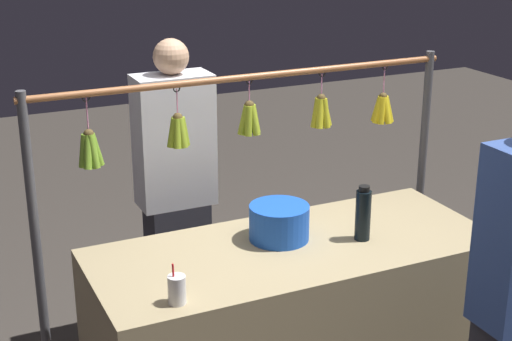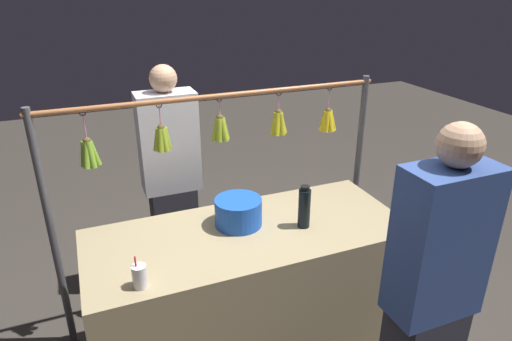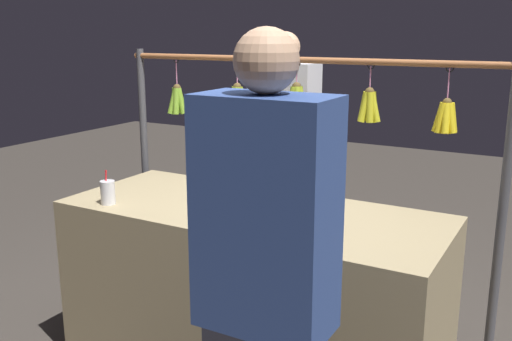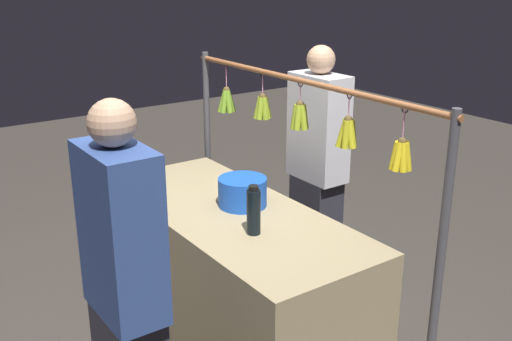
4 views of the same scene
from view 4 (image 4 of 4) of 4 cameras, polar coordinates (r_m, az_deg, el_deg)
ground_plane at (r=3.75m, az=-2.17°, el=-15.83°), size 12.00×12.00×0.00m
market_counter at (r=3.52m, az=-2.26°, el=-10.17°), size 1.83×0.76×0.85m
display_rack at (r=3.51m, az=4.06°, el=1.95°), size 2.15×0.12×1.56m
water_bottle at (r=3.01m, az=-0.23°, el=-3.85°), size 0.07×0.07×0.26m
blue_bucket at (r=3.37m, az=-1.29°, el=-2.04°), size 0.27×0.27×0.16m
drink_cup at (r=3.73m, az=-11.32°, el=-0.69°), size 0.07×0.07×0.17m
vendor_person at (r=4.01m, az=5.80°, el=-0.26°), size 0.40×0.21×1.66m
customer_person at (r=2.56m, az=-12.17°, el=-12.24°), size 0.40×0.22×1.68m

